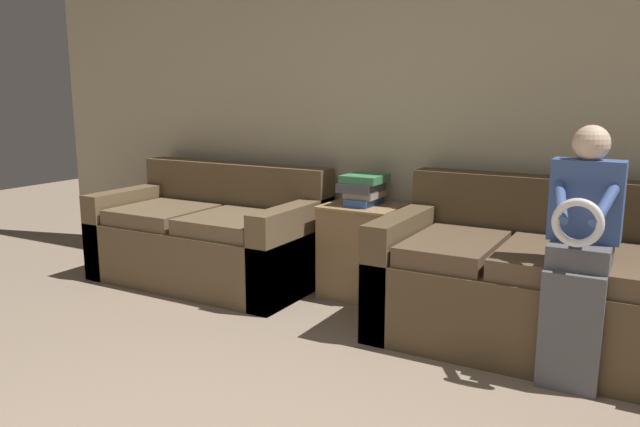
# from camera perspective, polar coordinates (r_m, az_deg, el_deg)

# --- Properties ---
(wall_back) EXTENTS (7.36, 0.06, 2.55)m
(wall_back) POSITION_cam_1_polar(r_m,az_deg,el_deg) (4.19, 12.81, 9.39)
(wall_back) COLOR #BCB293
(wall_back) RESTS_ON ground_plane
(couch_main) EXTENTS (1.82, 0.98, 0.89)m
(couch_main) POSITION_cam_1_polar(r_m,az_deg,el_deg) (3.67, 20.22, -6.33)
(couch_main) COLOR brown
(couch_main) RESTS_ON ground_plane
(couch_side) EXTENTS (1.64, 0.88, 0.84)m
(couch_side) POSITION_cam_1_polar(r_m,az_deg,el_deg) (4.68, -9.93, -2.27)
(couch_side) COLOR brown
(couch_side) RESTS_ON ground_plane
(child_left_seated) EXTENTS (0.33, 0.38, 1.23)m
(child_left_seated) POSITION_cam_1_polar(r_m,az_deg,el_deg) (3.17, 22.72, -2.70)
(child_left_seated) COLOR #56565B
(child_left_seated) RESTS_ON ground_plane
(side_shelf) EXTENTS (0.51, 0.46, 0.63)m
(side_shelf) POSITION_cam_1_polar(r_m,az_deg,el_deg) (4.27, 3.91, -3.26)
(side_shelf) COLOR #9E7A51
(side_shelf) RESTS_ON ground_plane
(book_stack) EXTENTS (0.27, 0.30, 0.20)m
(book_stack) POSITION_cam_1_polar(r_m,az_deg,el_deg) (4.18, 4.02, 2.30)
(book_stack) COLOR #33569E
(book_stack) RESTS_ON side_shelf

